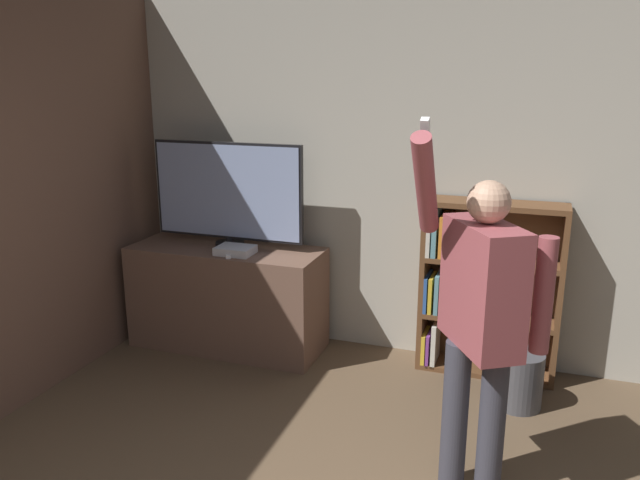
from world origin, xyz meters
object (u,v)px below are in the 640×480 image
Objects in this scene: television at (228,193)px; bookshelf at (477,286)px; game_console at (235,250)px; waste_bin at (519,380)px; person at (481,311)px.

television is 1.92m from bookshelf.
bookshelf is (1.69, 0.34, -0.19)m from game_console.
television is at bearing 172.61° from waste_bin.
bookshelf is at bearing 153.66° from person.
bookshelf is at bearing 127.78° from waste_bin.
television is at bearing -175.25° from bookshelf.
game_console is at bearing -168.55° from bookshelf.
person is (1.82, -1.04, 0.16)m from game_console.
game_console is 0.21× the size of bookshelf.
television reaches higher than bookshelf.
waste_bin is (2.17, -0.28, -1.01)m from television.
person reaches higher than waste_bin.
game_console is at bearing 177.42° from waste_bin.
game_console reaches higher than waste_bin.
television is 0.45m from game_console.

